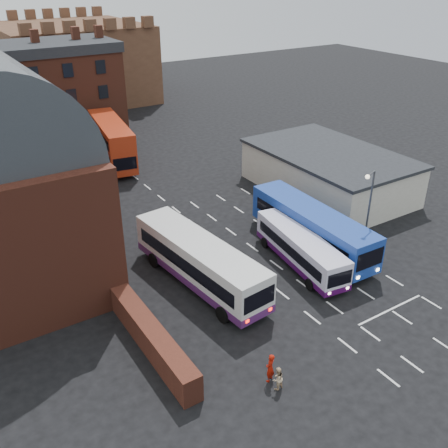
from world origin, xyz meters
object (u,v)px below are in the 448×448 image
bus_white_outbound (200,260)px  street_lamp (368,207)px  bus_white_inbound (301,247)px  bus_blue (312,225)px  bus_red_double (112,141)px  pedestrian_beige (278,378)px  pedestrian_red (270,368)px

bus_white_outbound → street_lamp: size_ratio=1.75×
bus_white_inbound → bus_blue: size_ratio=0.79×
bus_red_double → pedestrian_beige: bus_red_double is taller
bus_white_inbound → pedestrian_beige: (-9.25, -9.05, -0.86)m
bus_white_outbound → pedestrian_beige: 11.22m
pedestrian_red → pedestrian_beige: 0.73m
bus_blue → pedestrian_beige: bus_blue is taller
pedestrian_red → pedestrian_beige: size_ratio=1.27×
pedestrian_beige → bus_red_double: bearing=-107.9°
bus_red_double → street_lamp: 31.77m
bus_white_outbound → bus_white_inbound: (7.71, -1.98, -0.46)m
bus_blue → pedestrian_red: bus_blue is taller
bus_white_inbound → bus_white_outbound: bearing=-6.5°
bus_white_inbound → pedestrian_red: bearing=50.1°
bus_white_outbound → pedestrian_red: 10.51m
bus_white_outbound → bus_white_inbound: 7.97m
bus_white_outbound → pedestrian_red: (-1.53, -10.33, -1.12)m
street_lamp → pedestrian_beige: size_ratio=5.14×
bus_red_double → pedestrian_beige: 38.28m
bus_blue → pedestrian_beige: size_ratio=8.84×
bus_blue → pedestrian_red: 15.46m
bus_red_double → street_lamp: (8.63, -30.53, 1.82)m
bus_blue → bus_red_double: bus_red_double is taller
bus_red_double → pedestrian_beige: size_ratio=8.80×
bus_red_double → bus_white_outbound: bearing=90.7°
bus_red_double → street_lamp: bearing=114.9°
bus_red_double → street_lamp: street_lamp is taller
street_lamp → pedestrian_red: street_lamp is taller
bus_white_outbound → street_lamp: (12.58, -3.73, 2.41)m
bus_white_outbound → pedestrian_red: size_ratio=7.06×
street_lamp → pedestrian_beige: street_lamp is taller
street_lamp → pedestrian_red: (-14.11, -6.60, -3.53)m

